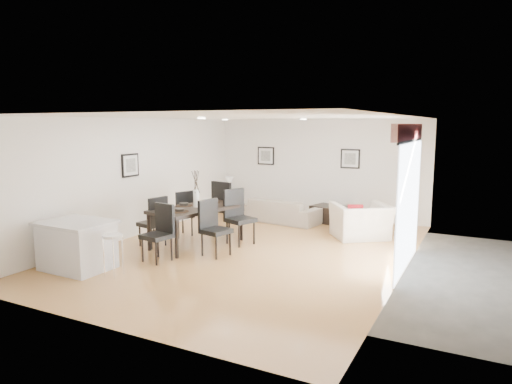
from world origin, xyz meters
The scene contains 26 objects.
ground centered at (0.00, 0.00, 0.00)m, with size 8.00×8.00×0.00m, color tan.
wall_back centered at (0.00, 4.00, 1.35)m, with size 6.00×0.04×2.70m, color white.
wall_front centered at (0.00, -4.00, 1.35)m, with size 6.00×0.04×2.70m, color white.
wall_left centered at (-3.00, 0.00, 1.35)m, with size 0.04×8.00×2.70m, color white.
wall_right centered at (3.00, 0.00, 1.35)m, with size 0.04×8.00×2.70m, color white.
ceiling centered at (0.00, 0.00, 2.70)m, with size 6.00×8.00×0.02m, color white.
sofa centered at (-0.61, 2.86, 0.30)m, with size 2.09×0.82×0.61m, color gray.
armchair centered at (1.72, 2.05, 0.39)m, with size 1.21×1.06×0.79m, color beige.
dining_table centered at (-1.26, -0.11, 0.74)m, with size 1.41×2.15×0.82m.
dining_chair_wnear centered at (-1.96, -0.62, 0.60)m, with size 0.56×0.56×1.07m.
dining_chair_wfar centered at (-1.97, 0.35, 0.59)m, with size 0.61×0.61×1.06m.
dining_chair_enear centered at (-0.56, -0.59, 0.61)m, with size 0.59×0.59×1.10m.
dining_chair_efar centered at (-0.57, 0.42, 0.66)m, with size 0.69×0.69×1.18m.
dining_chair_head centered at (-1.25, -1.34, 0.60)m, with size 0.56×0.56×1.08m.
dining_chair_foot centered at (-1.28, 1.10, 0.69)m, with size 0.64×0.64×1.24m.
vase centered at (-1.26, -0.11, 1.15)m, with size 1.01×1.55×0.79m.
coffee_table centered at (0.67, 3.35, 0.22)m, with size 1.10×0.66×0.44m, color black.
side_table centered at (-2.66, 3.66, 0.28)m, with size 0.43×0.43×0.57m, color black.
table_lamp centered at (-2.66, 3.66, 0.85)m, with size 0.23×0.23×0.44m.
cushion centered at (1.61, 1.94, 0.61)m, with size 0.33×0.10×0.33m, color maroon.
kitchen_island centered at (-2.23, -2.44, 0.44)m, with size 1.26×0.98×0.87m.
bar_stool centered at (-1.37, -2.44, 0.62)m, with size 0.33×0.33×0.72m.
framed_print_back_left centered at (-1.60, 3.97, 1.65)m, with size 0.52×0.04×0.52m.
framed_print_back_right centered at (0.90, 3.97, 1.65)m, with size 0.52×0.04×0.52m.
framed_print_left_wall centered at (-2.97, -0.20, 1.65)m, with size 0.04×0.52×0.52m.
sliding_door centered at (2.96, 0.30, 1.66)m, with size 0.12×2.70×2.57m.
Camera 1 is at (4.18, -8.00, 2.56)m, focal length 32.00 mm.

